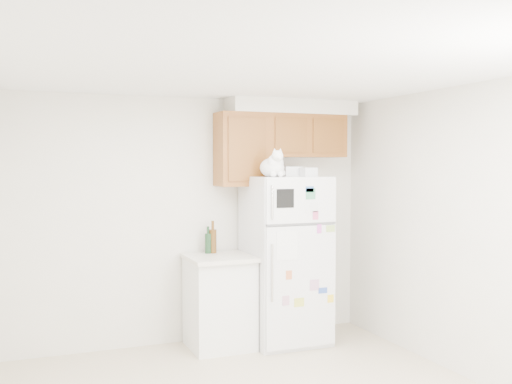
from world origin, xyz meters
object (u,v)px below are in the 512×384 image
bottle_green (208,240)px  cat (273,166)px  storage_box_front (309,172)px  storage_box_back (292,171)px  refrigerator (286,259)px  base_counter (219,301)px  bottle_amber (213,237)px

bottle_green → cat: bearing=-38.8°
cat → storage_box_front: size_ratio=2.68×
cat → bottle_green: (-0.53, 0.43, -0.75)m
storage_box_back → refrigerator: bearing=-140.8°
refrigerator → bottle_green: refrigerator is taller
base_counter → bottle_amber: size_ratio=2.80×
cat → bottle_amber: (-0.48, 0.44, -0.72)m
bottle_green → storage_box_back: bearing=-12.0°
storage_box_front → bottle_amber: 1.18m
cat → storage_box_back: cat is taller
base_counter → bottle_green: bearing=108.8°
base_counter → cat: (0.47, -0.25, 1.34)m
cat → storage_box_back: bearing=37.7°
refrigerator → cat: size_ratio=4.22×
refrigerator → bottle_amber: bearing=159.4°
base_counter → cat: 1.45m
refrigerator → storage_box_back: (0.10, 0.07, 0.90)m
base_counter → storage_box_front: (0.91, -0.15, 1.28)m
storage_box_front → bottle_amber: storage_box_front is taller
cat → bottle_green: 1.01m
refrigerator → base_counter: refrigerator is taller
base_counter → cat: cat is taller
base_counter → bottle_green: 0.62m
bottle_amber → bottle_green: bearing=-167.9°
storage_box_front → bottle_amber: size_ratio=0.46×
bottle_green → bottle_amber: bottle_amber is taller
bottle_green → bottle_amber: bearing=12.1°
storage_box_front → cat: bearing=-172.5°
cat → bottle_amber: size_ratio=1.22×
refrigerator → bottle_amber: (-0.70, 0.26, 0.23)m
bottle_amber → cat: bearing=-42.5°
bottle_green → bottle_amber: 0.06m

